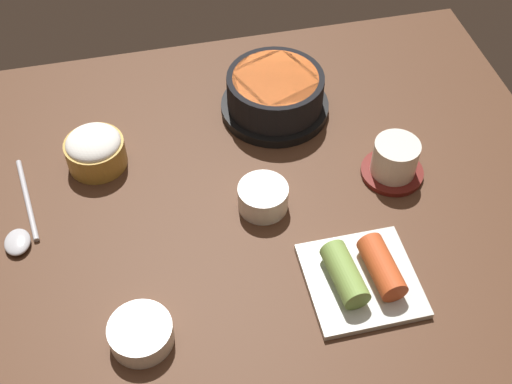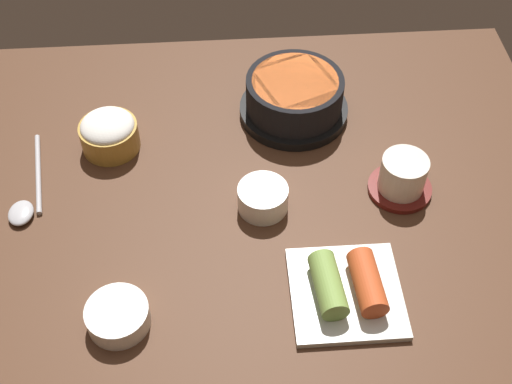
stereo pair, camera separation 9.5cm
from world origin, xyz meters
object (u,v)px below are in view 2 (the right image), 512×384
at_px(stone_pot, 294,97).
at_px(banchan_cup_center, 263,198).
at_px(rice_bowl, 109,133).
at_px(side_bowl_near, 118,316).
at_px(tea_cup_with_saucer, 402,177).
at_px(kimchi_plate, 347,288).
at_px(spoon, 27,199).

bearing_deg(stone_pot, banchan_cup_center, -108.61).
relative_size(rice_bowl, side_bowl_near, 1.12).
distance_m(tea_cup_with_saucer, banchan_cup_center, 0.21).
bearing_deg(tea_cup_with_saucer, stone_pot, 128.30).
relative_size(stone_pot, banchan_cup_center, 2.42).
relative_size(stone_pot, kimchi_plate, 1.22).
relative_size(stone_pot, tea_cup_with_saucer, 1.87).
relative_size(banchan_cup_center, kimchi_plate, 0.50).
bearing_deg(stone_pot, tea_cup_with_saucer, -51.70).
bearing_deg(side_bowl_near, kimchi_plate, 3.89).
distance_m(stone_pot, kimchi_plate, 0.36).
relative_size(rice_bowl, banchan_cup_center, 1.24).
height_order(kimchi_plate, side_bowl_near, kimchi_plate).
height_order(tea_cup_with_saucer, spoon, tea_cup_with_saucer).
bearing_deg(banchan_cup_center, rice_bowl, 148.57).
bearing_deg(rice_bowl, kimchi_plate, -42.35).
xyz_separation_m(stone_pot, banchan_cup_center, (-0.07, -0.20, -0.02)).
distance_m(banchan_cup_center, kimchi_plate, 0.19).
xyz_separation_m(rice_bowl, side_bowl_near, (0.03, -0.32, -0.01)).
relative_size(stone_pot, side_bowl_near, 2.20).
bearing_deg(spoon, stone_pot, 21.63).
xyz_separation_m(kimchi_plate, side_bowl_near, (-0.29, -0.02, -0.00)).
bearing_deg(kimchi_plate, banchan_cup_center, 121.73).
bearing_deg(tea_cup_with_saucer, kimchi_plate, -121.73).
distance_m(rice_bowl, side_bowl_near, 0.32).
relative_size(banchan_cup_center, side_bowl_near, 0.91).
height_order(tea_cup_with_saucer, side_bowl_near, tea_cup_with_saucer).
distance_m(rice_bowl, kimchi_plate, 0.44).
height_order(side_bowl_near, spoon, side_bowl_near).
bearing_deg(rice_bowl, tea_cup_with_saucer, -15.63).
distance_m(tea_cup_with_saucer, side_bowl_near, 0.45).
xyz_separation_m(stone_pot, spoon, (-0.41, -0.16, -0.03)).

